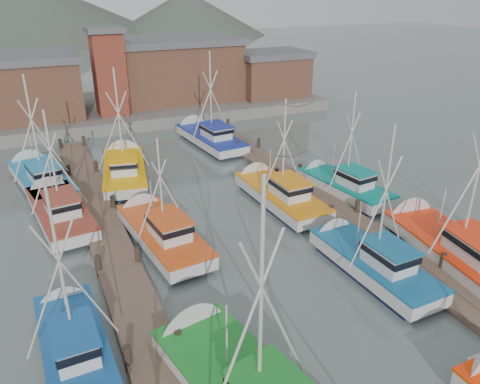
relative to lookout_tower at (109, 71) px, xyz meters
name	(u,v)px	position (x,y,z in m)	size (l,w,h in m)	color
ground	(285,291)	(2.00, -33.00, -5.55)	(260.00, 260.00, 0.00)	#4D5C59
dock_left	(123,278)	(-5.00, -28.96, -5.34)	(2.30, 46.00, 1.50)	brown
dock_right	(353,224)	(9.00, -28.96, -5.34)	(2.30, 46.00, 1.50)	brown
quay	(126,109)	(2.00, 4.00, -4.95)	(44.00, 16.00, 1.20)	slate
shed_left	(14,87)	(-9.00, 2.00, -1.21)	(12.72, 8.48, 6.20)	brown
shed_center	(174,68)	(8.00, 4.00, -0.86)	(14.84, 9.54, 6.90)	brown
shed_right	(271,73)	(19.00, 1.00, -1.71)	(8.48, 6.36, 5.20)	brown
lookout_tower	(109,71)	(0.00, 0.00, 0.00)	(3.60, 3.60, 8.50)	maroon
distant_hills	(7,41)	(-10.76, 89.59, -5.55)	(175.00, 140.00, 42.00)	#444F42
boat_5	(367,260)	(6.66, -33.21, -4.87)	(3.44, 8.35, 8.65)	#101836
boat_6	(74,342)	(-7.79, -33.31, -4.87)	(3.40, 7.76, 8.45)	#101836
boat_7	(450,246)	(11.58, -33.96, -4.86)	(4.34, 10.19, 10.03)	#101836
boat_8	(160,231)	(-2.24, -25.88, -4.88)	(3.69, 9.08, 7.16)	#101836
boat_9	(277,193)	(6.40, -23.94, -4.87)	(3.28, 9.03, 8.01)	#101836
boat_10	(59,210)	(-7.27, -20.53, -4.87)	(3.79, 9.10, 7.93)	#101836
boat_11	(340,185)	(11.16, -24.52, -4.87)	(3.47, 8.22, 7.98)	#101836
boat_12	(124,168)	(-2.04, -15.05, -4.87)	(4.57, 9.89, 9.23)	#101836
boat_13	(208,137)	(6.66, -10.18, -4.87)	(3.93, 9.91, 9.31)	#101836
boat_14	(40,178)	(-8.04, -14.39, -4.87)	(4.55, 9.71, 9.04)	#101836
gull_near	(292,156)	(1.77, -33.40, 1.57)	(1.54, 0.60, 0.24)	gray
gull_far	(299,106)	(3.90, -30.28, 2.76)	(1.55, 0.64, 0.24)	gray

